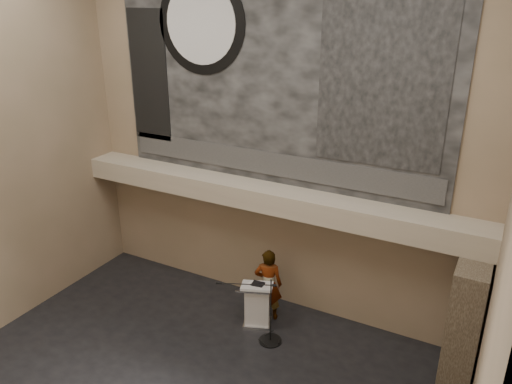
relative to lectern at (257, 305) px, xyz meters
The scene contains 17 objects.
wall_back 3.90m from the lectern, 101.99° to the left, with size 10.00×0.02×8.50m, color #78674C.
wall_right 6.63m from the lectern, 30.47° to the right, with size 0.02×8.00×8.50m, color #78674C.
soffit 2.54m from the lectern, 107.60° to the left, with size 10.00×0.80×0.50m, color tan.
sprinkler_left 2.92m from the lectern, 157.76° to the left, with size 0.04×0.04×0.06m, color #B2893D.
sprinkler_right 2.79m from the lectern, 24.80° to the left, with size 0.04×0.04×0.06m, color #B2893D.
banner 5.29m from the lectern, 102.28° to the left, with size 8.00×0.05×5.00m, color black.
banner_text_strip 3.31m from the lectern, 102.70° to the left, with size 7.76×0.02×0.55m, color #313131.
banner_clock_rim 6.58m from the lectern, 151.02° to the left, with size 2.30×2.30×0.02m, color black.
banner_clock_face 6.58m from the lectern, 151.45° to the left, with size 1.84×1.84×0.02m, color silver.
banner_building_print 5.78m from the lectern, 27.99° to the left, with size 2.60×0.02×3.60m, color black.
banner_brick_print 6.18m from the lectern, 162.70° to the left, with size 1.10×0.02×3.20m, color black.
stone_pier 4.48m from the lectern, ahead, with size 0.60×1.40×2.70m, color #3D3225.
lectern is the anchor object (origin of this frame).
binder 0.56m from the lectern, 13.85° to the right, with size 0.28×0.22×0.04m, color black.
papers 0.57m from the lectern, 162.68° to the right, with size 0.19×0.26×0.01m, color silver.
speaker_person 0.54m from the lectern, 78.12° to the left, with size 0.66×0.44×1.82m, color white.
mic_stand 0.73m from the lectern, 39.70° to the right, with size 1.35×0.75×1.61m.
Camera 1 is at (4.86, -5.90, 7.33)m, focal length 35.00 mm.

